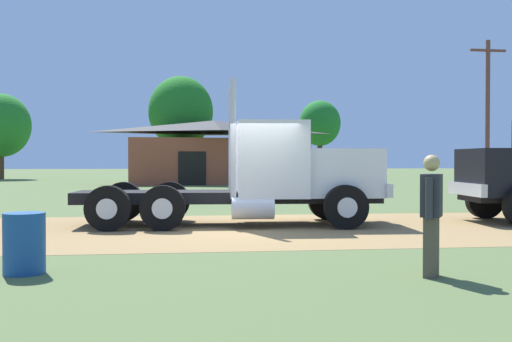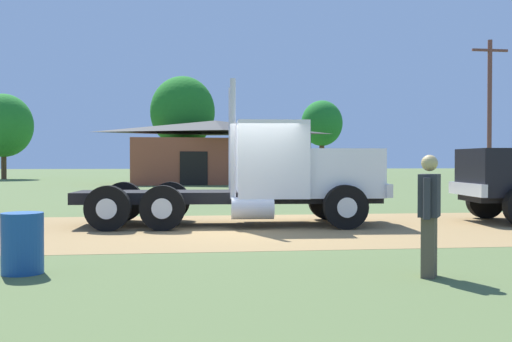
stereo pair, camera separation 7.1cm
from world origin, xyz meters
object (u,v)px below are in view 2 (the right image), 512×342
Objects in this scene: visitor_standing_near at (429,212)px; shed_building at (216,153)px; steel_barrel at (22,243)px; truck_foreground_white at (273,175)px; utility_pole_near at (490,110)px.

shed_building reaches higher than visitor_standing_near.
truck_foreground_white is at bearing 52.87° from steel_barrel.
visitor_standing_near is at bearing -80.42° from truck_foreground_white.
visitor_standing_near is 29.10m from utility_pole_near.
shed_building is 18.06m from utility_pole_near.
utility_pole_near is at bearing 50.27° from steel_barrel.
visitor_standing_near is 0.14× the size of shed_building.
utility_pole_near reaches higher than truck_foreground_white.
utility_pole_near is at bearing 49.45° from truck_foreground_white.
shed_building is (-1.30, 33.74, 1.21)m from visitor_standing_near.
utility_pole_near reaches higher than visitor_standing_near.
steel_barrel is at bearing 170.79° from visitor_standing_near.
shed_building is at bearing 90.29° from truck_foreground_white.
utility_pole_near is at bearing 60.22° from visitor_standing_near.
truck_foreground_white reaches higher than steel_barrel.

